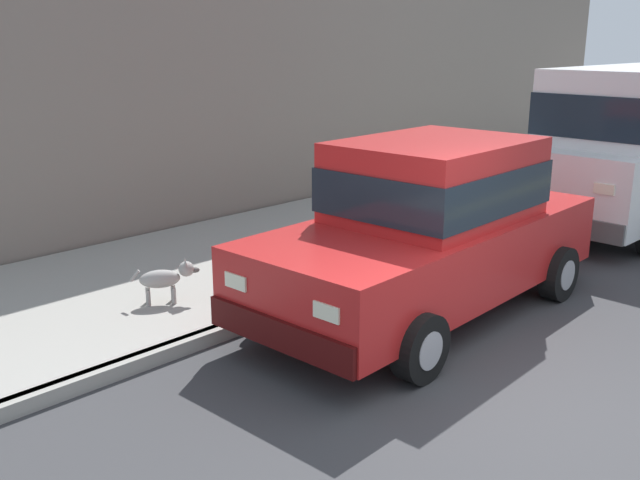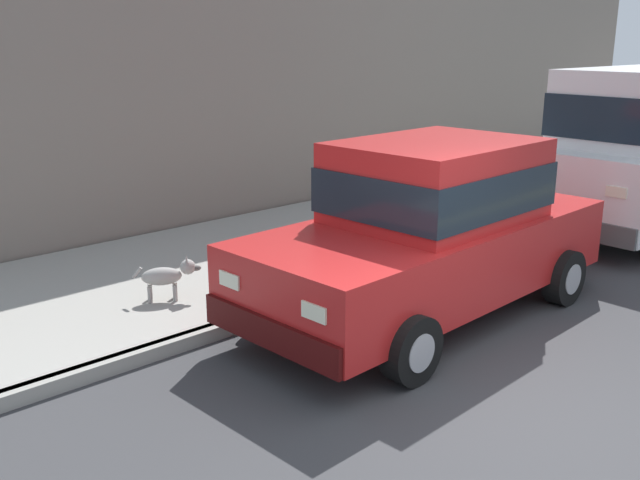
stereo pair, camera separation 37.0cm
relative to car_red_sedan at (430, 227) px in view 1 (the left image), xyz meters
name	(u,v)px [view 1 (the left image)]	position (x,y,z in m)	size (l,w,h in m)	color
ground_plane	(557,419)	(2.15, -1.17, -0.98)	(80.00, 80.00, 0.00)	#38383A
curb	(286,309)	(-1.05, -1.17, -0.91)	(0.16, 64.00, 0.14)	gray
sidewalk	(189,273)	(-2.85, -1.17, -0.91)	(3.60, 64.00, 0.14)	#99968E
car_red_sedan	(430,227)	(0.00, 0.00, 0.00)	(2.14, 4.65, 1.92)	red
car_white_van	(637,140)	(0.07, 5.45, 0.41)	(2.21, 4.94, 2.52)	white
dog_grey	(166,278)	(-2.00, -2.07, -0.55)	(0.45, 0.67, 0.49)	#999691
building_facade	(333,77)	(-4.95, 3.71, 1.26)	(0.50, 20.00, 4.48)	slate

